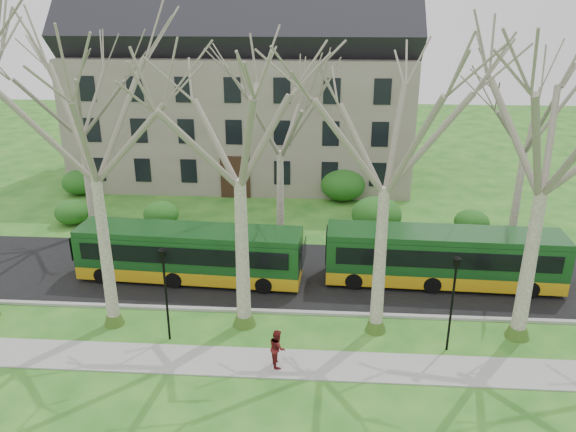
% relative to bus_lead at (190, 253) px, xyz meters
% --- Properties ---
extents(ground, '(120.00, 120.00, 0.00)m').
position_rel_bus_lead_xyz_m(ground, '(6.33, -4.66, -1.52)').
color(ground, '#205E1A').
rests_on(ground, ground).
extents(sidewalk, '(70.00, 2.00, 0.06)m').
position_rel_bus_lead_xyz_m(sidewalk, '(6.33, -7.16, -1.49)').
color(sidewalk, gray).
rests_on(sidewalk, ground).
extents(road, '(80.00, 8.00, 0.06)m').
position_rel_bus_lead_xyz_m(road, '(6.33, 0.84, -1.49)').
color(road, black).
rests_on(road, ground).
extents(curb, '(80.00, 0.25, 0.14)m').
position_rel_bus_lead_xyz_m(curb, '(6.33, -3.16, -1.45)').
color(curb, '#A5A39E').
rests_on(curb, ground).
extents(building, '(26.50, 12.20, 16.00)m').
position_rel_bus_lead_xyz_m(building, '(0.33, 19.34, 6.54)').
color(building, slate).
rests_on(building, ground).
extents(tree_row_verge, '(49.00, 7.00, 14.00)m').
position_rel_bus_lead_xyz_m(tree_row_verge, '(6.33, -4.36, 5.48)').
color(tree_row_verge, gray).
rests_on(tree_row_verge, ground).
extents(tree_row_far, '(33.00, 7.00, 12.00)m').
position_rel_bus_lead_xyz_m(tree_row_far, '(5.00, 6.34, 4.48)').
color(tree_row_far, gray).
rests_on(tree_row_far, ground).
extents(lamp_row, '(36.22, 0.22, 4.30)m').
position_rel_bus_lead_xyz_m(lamp_row, '(6.33, -5.66, 1.05)').
color(lamp_row, black).
rests_on(lamp_row, ground).
extents(hedges, '(30.60, 8.60, 2.00)m').
position_rel_bus_lead_xyz_m(hedges, '(1.66, 9.34, -0.52)').
color(hedges, '#234D16').
rests_on(hedges, ground).
extents(bus_lead, '(11.82, 3.11, 2.93)m').
position_rel_bus_lead_xyz_m(bus_lead, '(0.00, 0.00, 0.00)').
color(bus_lead, '#124217').
rests_on(bus_lead, road).
extents(bus_follow, '(12.02, 2.91, 2.99)m').
position_rel_bus_lead_xyz_m(bus_follow, '(13.16, 0.36, 0.03)').
color(bus_follow, '#124217').
rests_on(bus_follow, road).
extents(pedestrian_b, '(0.79, 0.91, 1.60)m').
position_rel_bus_lead_xyz_m(pedestrian_b, '(5.22, -7.26, -0.66)').
color(pedestrian_b, maroon).
rests_on(pedestrian_b, sidewalk).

